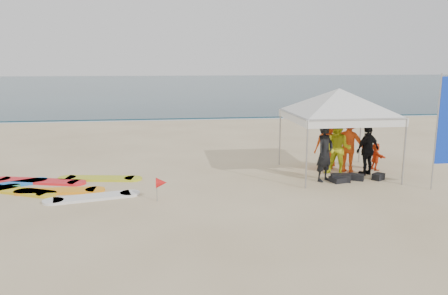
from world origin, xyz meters
name	(u,v)px	position (x,y,z in m)	size (l,w,h in m)	color
ground	(199,222)	(0.00, 0.00, 0.00)	(120.00, 120.00, 0.00)	beige
ocean	(169,84)	(0.00, 60.00, 0.04)	(160.00, 84.00, 0.08)	#0C2633
shoreline_foam	(177,119)	(0.00, 18.20, 0.00)	(160.00, 1.20, 0.01)	silver
person_black_a	(325,153)	(4.05, 3.00, 0.88)	(0.64, 0.42, 1.77)	black
person_yellow	(338,149)	(4.71, 3.61, 0.87)	(0.84, 0.66, 1.73)	#CBD01D
person_orange_a	(349,143)	(5.24, 4.00, 0.97)	(1.25, 0.72, 1.93)	#E94A14
person_black_b	(368,150)	(5.68, 3.55, 0.81)	(0.95, 0.39, 1.62)	black
person_orange_b	(327,145)	(4.69, 4.53, 0.82)	(0.80, 0.52, 1.64)	#DB4A13
person_seated	(376,156)	(6.26, 4.11, 0.46)	(0.85, 0.27, 0.92)	#E74114
canopy_tent	(339,89)	(4.72, 3.77, 2.75)	(4.19, 4.19, 3.16)	#A5A5A8
feather_flag	(445,122)	(7.01, 1.72, 1.93)	(0.56, 0.04, 3.28)	#A5A5A8
marker_pennant	(161,183)	(-0.86, 1.66, 0.49)	(0.28, 0.28, 0.64)	#A5A5A8
gear_pile	(349,178)	(4.82, 2.88, 0.10)	(1.81, 0.65, 0.22)	black
surfboard_spread	(41,188)	(-4.29, 3.25, 0.04)	(5.11, 2.94, 0.07)	blue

